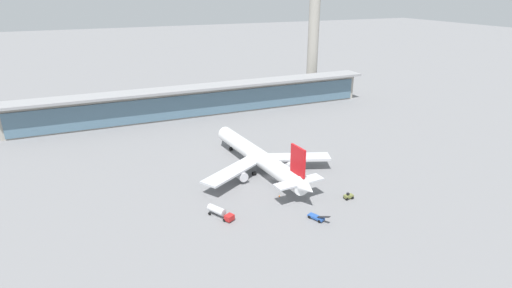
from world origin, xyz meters
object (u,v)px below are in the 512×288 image
object	(u,v)px
service_truck_mid_apron_red	(219,212)
safety_cone_alpha	(279,196)
service_truck_near_nose_olive	(349,196)
service_truck_under_wing_blue	(317,217)
airliner_on_stand	(260,157)
control_tower	(314,24)

from	to	relation	value
service_truck_mid_apron_red	safety_cone_alpha	xyz separation A→B (m)	(20.97, 3.96, -1.39)
service_truck_near_nose_olive	service_truck_under_wing_blue	world-z (taller)	service_truck_under_wing_blue
service_truck_near_nose_olive	safety_cone_alpha	xyz separation A→B (m)	(-19.01, 9.64, -0.56)
safety_cone_alpha	airliner_on_stand	bearing A→B (deg)	84.42
service_truck_mid_apron_red	safety_cone_alpha	size ratio (longest dim) A/B	12.34
service_truck_mid_apron_red	service_truck_near_nose_olive	bearing A→B (deg)	-8.09
airliner_on_stand	safety_cone_alpha	size ratio (longest dim) A/B	92.89
service_truck_near_nose_olive	service_truck_mid_apron_red	xyz separation A→B (m)	(-39.98, 5.68, 0.83)
service_truck_near_nose_olive	service_truck_under_wing_blue	size ratio (longest dim) A/B	0.42
service_truck_near_nose_olive	safety_cone_alpha	size ratio (longest dim) A/B	4.09
airliner_on_stand	control_tower	xyz separation A→B (m)	(77.07, 95.20, 35.41)
airliner_on_stand	control_tower	size ratio (longest dim) A/B	0.87
service_truck_under_wing_blue	control_tower	world-z (taller)	control_tower
airliner_on_stand	service_truck_mid_apron_red	world-z (taller)	airliner_on_stand
airliner_on_stand	service_truck_mid_apron_red	size ratio (longest dim) A/B	7.53
airliner_on_stand	service_truck_under_wing_blue	xyz separation A→B (m)	(1.66, -35.86, -4.64)
service_truck_mid_apron_red	safety_cone_alpha	distance (m)	21.39
service_truck_near_nose_olive	control_tower	bearing A→B (deg)	64.26
service_truck_near_nose_olive	service_truck_mid_apron_red	bearing A→B (deg)	171.91
airliner_on_stand	service_truck_near_nose_olive	xyz separation A→B (m)	(17.11, -29.17, -4.58)
service_truck_near_nose_olive	safety_cone_alpha	distance (m)	21.32
service_truck_near_nose_olive	service_truck_mid_apron_red	distance (m)	40.39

